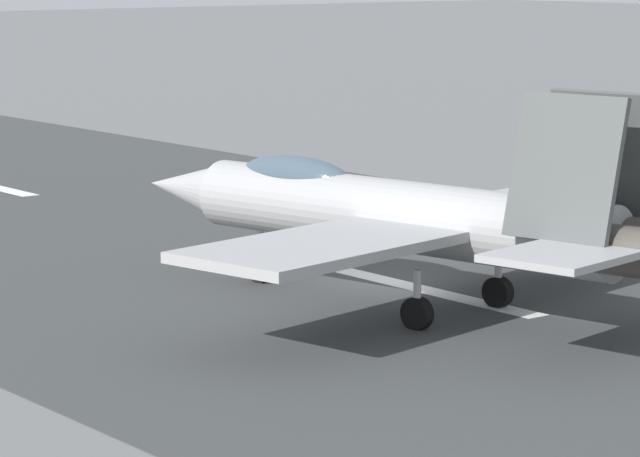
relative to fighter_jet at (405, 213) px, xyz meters
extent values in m
plane|color=slate|center=(1.88, -1.84, -2.34)|extent=(400.00, 400.00, 0.00)
cube|color=#393C3D|center=(1.88, -1.84, -2.33)|extent=(240.00, 26.00, 0.02)
cube|color=white|center=(1.24, -1.84, -2.32)|extent=(8.00, 0.70, 0.00)
cylinder|color=#A0A0A2|center=(0.16, 0.03, -0.08)|extent=(12.13, 3.90, 1.73)
cone|color=#A0A0A2|center=(7.43, 1.38, -0.08)|extent=(3.00, 1.95, 1.47)
ellipsoid|color=#3F5160|center=(3.49, 0.65, 0.57)|extent=(3.74, 1.74, 1.10)
cylinder|color=#47423D|center=(-6.00, -0.56, -0.08)|extent=(2.36, 1.48, 1.10)
cylinder|color=#47423D|center=(-5.80, -1.64, -0.08)|extent=(2.36, 1.48, 1.10)
cube|color=#A0A0A2|center=(-1.56, 3.83, -0.18)|extent=(4.51, 6.88, 0.24)
cube|color=#A0A0A2|center=(-0.08, -4.13, -0.18)|extent=(4.51, 6.88, 0.24)
cube|color=#A0A0A2|center=(-6.34, 1.26, 0.02)|extent=(2.87, 3.19, 0.16)
cube|color=#4B4F4F|center=(-5.15, -0.04, 1.62)|extent=(2.73, 1.41, 3.14)
cube|color=#4B4F4F|center=(-4.83, -1.81, 1.62)|extent=(2.73, 1.41, 3.14)
cylinder|color=silver|center=(4.71, 0.88, -1.64)|extent=(0.18, 0.18, 1.40)
cylinder|color=black|center=(4.71, 0.88, -1.96)|extent=(0.80, 0.43, 0.76)
cylinder|color=silver|center=(-1.90, 1.27, -1.64)|extent=(0.18, 0.18, 1.40)
cylinder|color=black|center=(-1.90, 1.27, -1.96)|extent=(0.80, 0.43, 0.76)
cylinder|color=silver|center=(-1.32, -1.87, -1.64)|extent=(0.18, 0.18, 1.40)
cylinder|color=black|center=(-1.32, -1.87, -1.96)|extent=(0.80, 0.43, 0.76)
camera|label=1|loc=(-29.15, 25.53, 6.12)|focal=91.45mm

